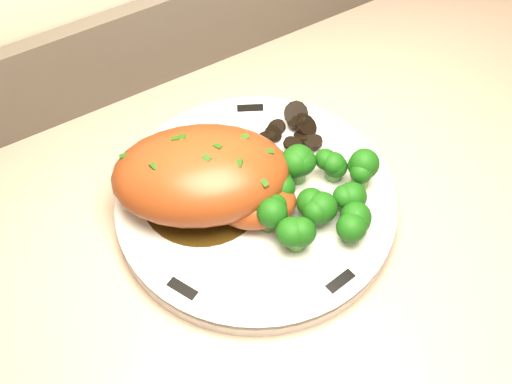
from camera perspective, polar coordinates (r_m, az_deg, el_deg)
plate at (r=0.70m, az=-0.00°, el=-0.98°), size 0.31×0.31×0.02m
rim_accent_0 at (r=0.78m, az=-0.52°, el=7.46°), size 0.03×0.02×0.00m
rim_accent_1 at (r=0.72m, az=-10.16°, el=1.75°), size 0.03×0.03×0.00m
rim_accent_2 at (r=0.64m, az=-6.55°, el=-8.54°), size 0.02×0.03×0.00m
rim_accent_3 at (r=0.64m, az=7.51°, el=-7.88°), size 0.03×0.02×0.00m
rim_accent_4 at (r=0.73m, az=9.72°, el=2.57°), size 0.02×0.03×0.00m
gravy_pool at (r=0.70m, az=-4.73°, el=-0.23°), size 0.13×0.13×0.00m
chicken_breast at (r=0.67m, az=-4.38°, el=1.30°), size 0.22×0.19×0.07m
mushroom_pile at (r=0.73m, az=1.38°, el=3.86°), size 0.11×0.08×0.03m
broccoli_florets at (r=0.67m, az=5.41°, el=-0.19°), size 0.14×0.12×0.04m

